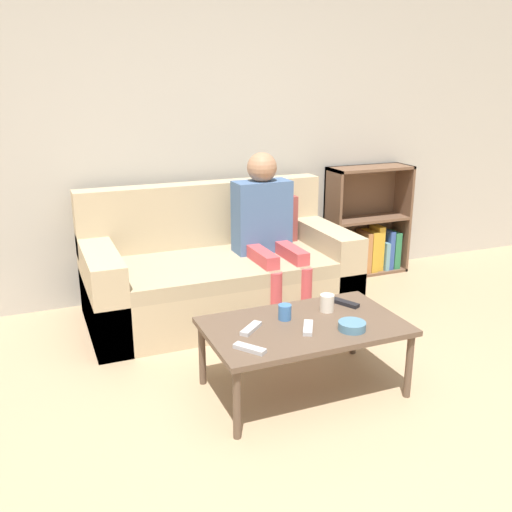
{
  "coord_description": "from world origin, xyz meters",
  "views": [
    {
      "loc": [
        -1.31,
        -1.76,
        1.69
      ],
      "look_at": [
        -0.02,
        1.38,
        0.62
      ],
      "focal_mm": 40.0,
      "sensor_mm": 36.0,
      "label": 1
    }
  ],
  "objects_px": {
    "person_adult": "(266,221)",
    "cup_far": "(285,312)",
    "tv_remote_2": "(345,303)",
    "tv_remote_1": "(308,328)",
    "coffee_table": "(304,330)",
    "snack_bowl": "(352,326)",
    "bookshelf": "(365,234)",
    "tv_remote_3": "(250,349)",
    "couch": "(219,274)",
    "cup_near": "(327,303)",
    "tv_remote_0": "(251,328)"
  },
  "relations": [
    {
      "from": "bookshelf",
      "to": "cup_near",
      "type": "distance_m",
      "value": 1.97
    },
    {
      "from": "cup_far",
      "to": "tv_remote_3",
      "type": "height_order",
      "value": "cup_far"
    },
    {
      "from": "person_adult",
      "to": "coffee_table",
      "type": "bearing_deg",
      "value": -103.93
    },
    {
      "from": "coffee_table",
      "to": "cup_far",
      "type": "distance_m",
      "value": 0.15
    },
    {
      "from": "tv_remote_0",
      "to": "snack_bowl",
      "type": "relative_size",
      "value": 1.08
    },
    {
      "from": "cup_near",
      "to": "tv_remote_3",
      "type": "xyz_separation_m",
      "value": [
        -0.6,
        -0.3,
        -0.04
      ]
    },
    {
      "from": "couch",
      "to": "person_adult",
      "type": "bearing_deg",
      "value": -14.36
    },
    {
      "from": "person_adult",
      "to": "cup_near",
      "type": "height_order",
      "value": "person_adult"
    },
    {
      "from": "bookshelf",
      "to": "coffee_table",
      "type": "height_order",
      "value": "bookshelf"
    },
    {
      "from": "bookshelf",
      "to": "tv_remote_1",
      "type": "bearing_deg",
      "value": -130.38
    },
    {
      "from": "tv_remote_1",
      "to": "snack_bowl",
      "type": "bearing_deg",
      "value": 6.68
    },
    {
      "from": "tv_remote_0",
      "to": "tv_remote_2",
      "type": "height_order",
      "value": "same"
    },
    {
      "from": "tv_remote_0",
      "to": "bookshelf",
      "type": "bearing_deg",
      "value": 91.27
    },
    {
      "from": "coffee_table",
      "to": "snack_bowl",
      "type": "bearing_deg",
      "value": -39.39
    },
    {
      "from": "coffee_table",
      "to": "tv_remote_0",
      "type": "xyz_separation_m",
      "value": [
        -0.3,
        0.03,
        0.05
      ]
    },
    {
      "from": "cup_near",
      "to": "cup_far",
      "type": "height_order",
      "value": "cup_near"
    },
    {
      "from": "tv_remote_0",
      "to": "tv_remote_3",
      "type": "bearing_deg",
      "value": -64.96
    },
    {
      "from": "coffee_table",
      "to": "cup_near",
      "type": "relative_size",
      "value": 10.93
    },
    {
      "from": "cup_far",
      "to": "tv_remote_2",
      "type": "height_order",
      "value": "cup_far"
    },
    {
      "from": "coffee_table",
      "to": "snack_bowl",
      "type": "xyz_separation_m",
      "value": [
        0.2,
        -0.16,
        0.06
      ]
    },
    {
      "from": "couch",
      "to": "cup_near",
      "type": "height_order",
      "value": "couch"
    },
    {
      "from": "coffee_table",
      "to": "tv_remote_1",
      "type": "bearing_deg",
      "value": -103.62
    },
    {
      "from": "coffee_table",
      "to": "tv_remote_2",
      "type": "height_order",
      "value": "tv_remote_2"
    },
    {
      "from": "tv_remote_0",
      "to": "tv_remote_1",
      "type": "relative_size",
      "value": 0.93
    },
    {
      "from": "coffee_table",
      "to": "cup_far",
      "type": "bearing_deg",
      "value": 126.32
    },
    {
      "from": "coffee_table",
      "to": "tv_remote_2",
      "type": "bearing_deg",
      "value": 23.89
    },
    {
      "from": "tv_remote_2",
      "to": "tv_remote_1",
      "type": "bearing_deg",
      "value": -174.53
    },
    {
      "from": "cup_near",
      "to": "cup_far",
      "type": "bearing_deg",
      "value": -176.85
    },
    {
      "from": "cup_near",
      "to": "tv_remote_0",
      "type": "xyz_separation_m",
      "value": [
        -0.5,
        -0.08,
        -0.04
      ]
    },
    {
      "from": "bookshelf",
      "to": "tv_remote_0",
      "type": "relative_size",
      "value": 6.02
    },
    {
      "from": "snack_bowl",
      "to": "person_adult",
      "type": "bearing_deg",
      "value": 86.9
    },
    {
      "from": "bookshelf",
      "to": "tv_remote_3",
      "type": "xyz_separation_m",
      "value": [
        -1.83,
        -1.82,
        0.07
      ]
    },
    {
      "from": "tv_remote_2",
      "to": "snack_bowl",
      "type": "relative_size",
      "value": 1.17
    },
    {
      "from": "couch",
      "to": "bookshelf",
      "type": "relative_size",
      "value": 1.99
    },
    {
      "from": "tv_remote_0",
      "to": "tv_remote_1",
      "type": "xyz_separation_m",
      "value": [
        0.28,
        -0.11,
        0.0
      ]
    },
    {
      "from": "person_adult",
      "to": "tv_remote_1",
      "type": "bearing_deg",
      "value": -103.95
    },
    {
      "from": "cup_far",
      "to": "snack_bowl",
      "type": "xyz_separation_m",
      "value": [
        0.27,
        -0.26,
        -0.02
      ]
    },
    {
      "from": "couch",
      "to": "cup_far",
      "type": "height_order",
      "value": "couch"
    },
    {
      "from": "coffee_table",
      "to": "tv_remote_3",
      "type": "bearing_deg",
      "value": -155.2
    },
    {
      "from": "tv_remote_1",
      "to": "coffee_table",
      "type": "bearing_deg",
      "value": 105.7
    },
    {
      "from": "couch",
      "to": "snack_bowl",
      "type": "bearing_deg",
      "value": -79.17
    },
    {
      "from": "cup_far",
      "to": "tv_remote_2",
      "type": "bearing_deg",
      "value": 7.62
    },
    {
      "from": "person_adult",
      "to": "cup_far",
      "type": "distance_m",
      "value": 1.14
    },
    {
      "from": "cup_near",
      "to": "cup_far",
      "type": "xyz_separation_m",
      "value": [
        -0.27,
        -0.02,
        -0.01
      ]
    },
    {
      "from": "cup_far",
      "to": "tv_remote_3",
      "type": "relative_size",
      "value": 0.52
    },
    {
      "from": "cup_near",
      "to": "couch",
      "type": "bearing_deg",
      "value": 103.49
    },
    {
      "from": "tv_remote_3",
      "to": "snack_bowl",
      "type": "bearing_deg",
      "value": -34.44
    },
    {
      "from": "couch",
      "to": "person_adult",
      "type": "height_order",
      "value": "person_adult"
    },
    {
      "from": "coffee_table",
      "to": "person_adult",
      "type": "bearing_deg",
      "value": 76.85
    },
    {
      "from": "cup_far",
      "to": "tv_remote_0",
      "type": "distance_m",
      "value": 0.24
    }
  ]
}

